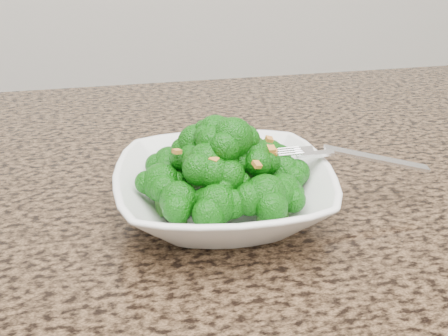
{
  "coord_description": "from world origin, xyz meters",
  "views": [
    {
      "loc": [
        -0.05,
        -0.08,
        1.17
      ],
      "look_at": [
        0.04,
        0.37,
        0.95
      ],
      "focal_mm": 45.0,
      "sensor_mm": 36.0,
      "label": 1
    }
  ],
  "objects": [
    {
      "name": "granite_counter",
      "position": [
        0.0,
        0.3,
        0.89
      ],
      "size": [
        1.64,
        1.04,
        0.03
      ],
      "primitive_type": "cube",
      "color": "brown",
      "rests_on": "cabinet"
    },
    {
      "name": "bowl",
      "position": [
        0.04,
        0.37,
        0.92
      ],
      "size": [
        0.22,
        0.22,
        0.05
      ],
      "primitive_type": "imported",
      "rotation": [
        0.0,
        0.0,
        -0.08
      ],
      "color": "white",
      "rests_on": "granite_counter"
    },
    {
      "name": "garlic_topping",
      "position": [
        0.04,
        0.37,
        1.02
      ],
      "size": [
        0.11,
        0.11,
        0.01
      ],
      "primitive_type": null,
      "color": "orange",
      "rests_on": "broccoli_pile"
    },
    {
      "name": "fork",
      "position": [
        0.14,
        0.38,
        0.95
      ],
      "size": [
        0.17,
        0.06,
        0.01
      ],
      "primitive_type": null,
      "rotation": [
        0.0,
        0.0,
        -0.21
      ],
      "color": "silver",
      "rests_on": "bowl"
    },
    {
      "name": "broccoli_pile",
      "position": [
        0.04,
        0.37,
        0.98
      ],
      "size": [
        0.18,
        0.18,
        0.06
      ],
      "primitive_type": null,
      "color": "#0F620B",
      "rests_on": "bowl"
    }
  ]
}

